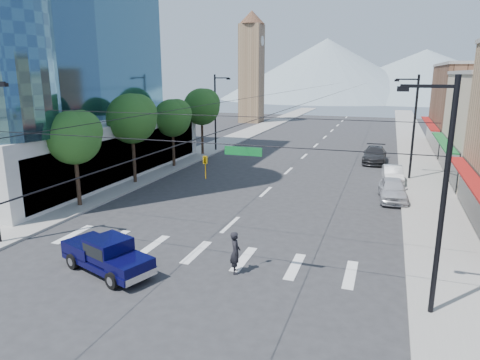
# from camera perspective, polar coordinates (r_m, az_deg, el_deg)

# --- Properties ---
(ground) EXTENTS (160.00, 160.00, 0.00)m
(ground) POSITION_cam_1_polar(r_m,az_deg,el_deg) (21.34, -7.04, -11.13)
(ground) COLOR #28282B
(ground) RESTS_ON ground
(sidewalk_left) EXTENTS (4.00, 120.00, 0.15)m
(sidewalk_left) POSITION_cam_1_polar(r_m,az_deg,el_deg) (61.56, -0.74, 5.57)
(sidewalk_left) COLOR gray
(sidewalk_left) RESTS_ON ground
(sidewalk_right) EXTENTS (4.00, 120.00, 0.15)m
(sidewalk_right) POSITION_cam_1_polar(r_m,az_deg,el_deg) (58.07, 22.20, 4.03)
(sidewalk_right) COLOR gray
(sidewalk_right) RESTS_ON ground
(clock_tower) EXTENTS (4.80, 4.80, 20.40)m
(clock_tower) POSITION_cam_1_polar(r_m,az_deg,el_deg) (83.21, 1.55, 15.03)
(clock_tower) COLOR #8C6B4C
(clock_tower) RESTS_ON ground
(mountain_left) EXTENTS (80.00, 80.00, 22.00)m
(mountain_left) POSITION_cam_1_polar(r_m,az_deg,el_deg) (168.97, 11.43, 14.31)
(mountain_left) COLOR gray
(mountain_left) RESTS_ON ground
(mountain_right) EXTENTS (90.00, 90.00, 18.00)m
(mountain_right) POSITION_cam_1_polar(r_m,az_deg,el_deg) (177.64, 23.39, 12.80)
(mountain_right) COLOR gray
(mountain_right) RESTS_ON ground
(tree_near) EXTENTS (3.65, 3.64, 6.71)m
(tree_near) POSITION_cam_1_polar(r_m,az_deg,el_deg) (30.89, -21.01, 5.54)
(tree_near) COLOR black
(tree_near) RESTS_ON ground
(tree_midnear) EXTENTS (4.09, 4.09, 7.52)m
(tree_midnear) POSITION_cam_1_polar(r_m,az_deg,el_deg) (36.41, -14.02, 8.14)
(tree_midnear) COLOR black
(tree_midnear) RESTS_ON ground
(tree_midfar) EXTENTS (3.65, 3.64, 6.71)m
(tree_midfar) POSITION_cam_1_polar(r_m,az_deg,el_deg) (42.48, -8.81, 8.33)
(tree_midfar) COLOR black
(tree_midfar) RESTS_ON ground
(tree_far) EXTENTS (4.09, 4.09, 7.52)m
(tree_far) POSITION_cam_1_polar(r_m,az_deg,el_deg) (48.71, -4.95, 9.85)
(tree_far) COLOR black
(tree_far) RESTS_ON ground
(signal_rig) EXTENTS (21.80, 0.20, 9.00)m
(signal_rig) POSITION_cam_1_polar(r_m,az_deg,el_deg) (18.89, -8.26, 0.45)
(signal_rig) COLOR black
(signal_rig) RESTS_ON ground
(lamp_pole_nw) EXTENTS (2.00, 0.25, 9.00)m
(lamp_pole_nw) POSITION_cam_1_polar(r_m,az_deg,el_deg) (51.26, -3.18, 9.34)
(lamp_pole_nw) COLOR black
(lamp_pole_nw) RESTS_ON ground
(lamp_pole_ne) EXTENTS (2.00, 0.25, 9.00)m
(lamp_pole_ne) POSITION_cam_1_polar(r_m,az_deg,el_deg) (39.54, 22.03, 7.01)
(lamp_pole_ne) COLOR black
(lamp_pole_ne) RESTS_ON ground
(pickup_truck) EXTENTS (5.32, 3.35, 1.70)m
(pickup_truck) POSITION_cam_1_polar(r_m,az_deg,el_deg) (21.09, -17.35, -9.37)
(pickup_truck) COLOR #08073A
(pickup_truck) RESTS_ON ground
(pedestrian) EXTENTS (0.73, 0.86, 2.01)m
(pedestrian) POSITION_cam_1_polar(r_m,az_deg,el_deg) (20.00, -0.62, -9.64)
(pedestrian) COLOR black
(pedestrian) RESTS_ON ground
(parked_car_near) EXTENTS (2.25, 4.89, 1.62)m
(parked_car_near) POSITION_cam_1_polar(r_m,az_deg,el_deg) (33.18, 19.71, -1.21)
(parked_car_near) COLOR silver
(parked_car_near) RESTS_ON ground
(parked_car_mid) EXTENTS (1.88, 4.46, 1.43)m
(parked_car_mid) POSITION_cam_1_polar(r_m,az_deg,el_deg) (38.60, 19.69, 0.69)
(parked_car_mid) COLOR silver
(parked_car_mid) RESTS_ON ground
(parked_car_far) EXTENTS (2.33, 5.74, 1.67)m
(parked_car_far) POSITION_cam_1_polar(r_m,az_deg,el_deg) (46.95, 17.51, 3.24)
(parked_car_far) COLOR #2B2B2D
(parked_car_far) RESTS_ON ground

